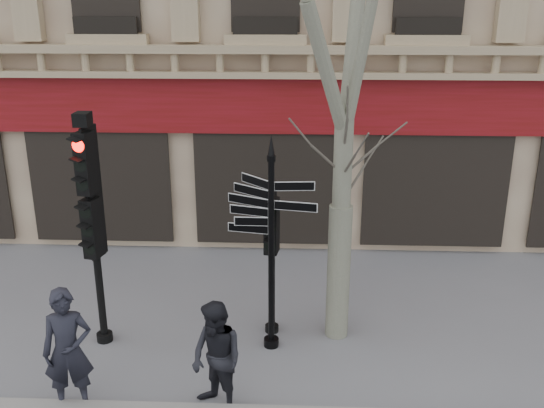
{
  "coord_description": "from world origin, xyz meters",
  "views": [
    {
      "loc": [
        0.73,
        -8.9,
        5.94
      ],
      "look_at": [
        0.32,
        0.6,
        2.68
      ],
      "focal_mm": 40.0,
      "sensor_mm": 36.0,
      "label": 1
    }
  ],
  "objects_px": {
    "traffic_signal_main": "(91,203)",
    "traffic_signal_secondary": "(272,240)",
    "fingerpost": "(271,210)",
    "pedestrian_b": "(217,359)",
    "pedestrian_a": "(68,351)"
  },
  "relations": [
    {
      "from": "pedestrian_a",
      "to": "pedestrian_b",
      "type": "xyz_separation_m",
      "value": [
        2.2,
        0.03,
        -0.1
      ]
    },
    {
      "from": "traffic_signal_main",
      "to": "pedestrian_b",
      "type": "bearing_deg",
      "value": -26.27
    },
    {
      "from": "traffic_signal_main",
      "to": "pedestrian_a",
      "type": "relative_size",
      "value": 2.11
    },
    {
      "from": "traffic_signal_main",
      "to": "traffic_signal_secondary",
      "type": "bearing_deg",
      "value": 21.07
    },
    {
      "from": "fingerpost",
      "to": "traffic_signal_secondary",
      "type": "height_order",
      "value": "fingerpost"
    },
    {
      "from": "traffic_signal_secondary",
      "to": "pedestrian_a",
      "type": "relative_size",
      "value": 1.33
    },
    {
      "from": "traffic_signal_main",
      "to": "traffic_signal_secondary",
      "type": "xyz_separation_m",
      "value": [
        3.03,
        0.45,
        -0.81
      ]
    },
    {
      "from": "fingerpost",
      "to": "pedestrian_a",
      "type": "relative_size",
      "value": 1.95
    },
    {
      "from": "fingerpost",
      "to": "traffic_signal_main",
      "type": "relative_size",
      "value": 0.92
    },
    {
      "from": "fingerpost",
      "to": "pedestrian_b",
      "type": "bearing_deg",
      "value": -90.91
    },
    {
      "from": "traffic_signal_secondary",
      "to": "fingerpost",
      "type": "bearing_deg",
      "value": -79.83
    },
    {
      "from": "pedestrian_a",
      "to": "traffic_signal_main",
      "type": "bearing_deg",
      "value": 79.35
    },
    {
      "from": "traffic_signal_secondary",
      "to": "pedestrian_a",
      "type": "distance_m",
      "value": 3.84
    },
    {
      "from": "traffic_signal_main",
      "to": "traffic_signal_secondary",
      "type": "height_order",
      "value": "traffic_signal_main"
    },
    {
      "from": "fingerpost",
      "to": "pedestrian_b",
      "type": "height_order",
      "value": "fingerpost"
    }
  ]
}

